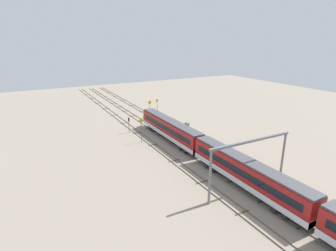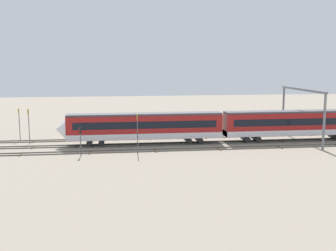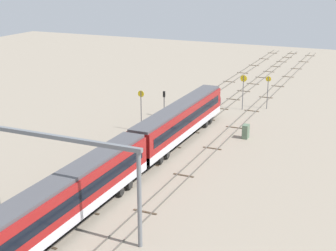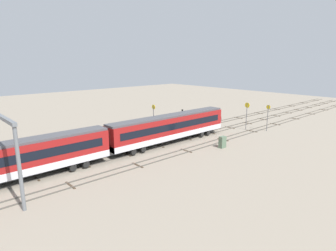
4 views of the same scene
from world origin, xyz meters
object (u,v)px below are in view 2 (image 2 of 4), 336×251
at_px(speed_sign_far_trackside, 137,128).
at_px(overhead_gantry, 302,103).
at_px(relay_cabinet, 116,131).
at_px(speed_sign_near_foreground, 29,120).
at_px(speed_sign_mid_trackside, 19,120).
at_px(signal_light_trackside_approach, 80,137).

bearing_deg(speed_sign_far_trackside, overhead_gantry, -166.97).
relative_size(overhead_gantry, relay_cabinet, 8.18).
xyz_separation_m(speed_sign_near_foreground, speed_sign_mid_trackside, (2.16, -3.45, -0.38)).
bearing_deg(speed_sign_near_foreground, relay_cabinet, -162.20).
height_order(speed_sign_far_trackside, relay_cabinet, speed_sign_far_trackside).
xyz_separation_m(speed_sign_near_foreground, speed_sign_far_trackside, (-16.52, 9.70, -0.04)).
bearing_deg(overhead_gantry, speed_sign_near_foreground, -4.47).
relative_size(overhead_gantry, speed_sign_near_foreground, 2.74).
distance_m(signal_light_trackside_approach, relay_cabinet, 15.09).
relative_size(speed_sign_mid_trackside, speed_sign_far_trackside, 0.91).
bearing_deg(speed_sign_far_trackside, speed_sign_mid_trackside, -35.14).
bearing_deg(overhead_gantry, relay_cabinet, -14.50).
height_order(speed_sign_mid_trackside, speed_sign_far_trackside, speed_sign_far_trackside).
distance_m(speed_sign_far_trackside, signal_light_trackside_approach, 7.93).
bearing_deg(relay_cabinet, speed_sign_mid_trackside, 3.34).
relative_size(speed_sign_mid_trackside, signal_light_trackside_approach, 1.34).
xyz_separation_m(overhead_gantry, speed_sign_far_trackside, (27.15, 6.28, -2.56)).
bearing_deg(speed_sign_mid_trackside, overhead_gantry, 171.48).
distance_m(overhead_gantry, signal_light_trackside_approach, 35.76).
xyz_separation_m(speed_sign_near_foreground, relay_cabinet, (-13.59, -4.36, -2.80)).
distance_m(speed_sign_mid_trackside, relay_cabinet, 15.96).
height_order(speed_sign_near_foreground, signal_light_trackside_approach, speed_sign_near_foreground).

